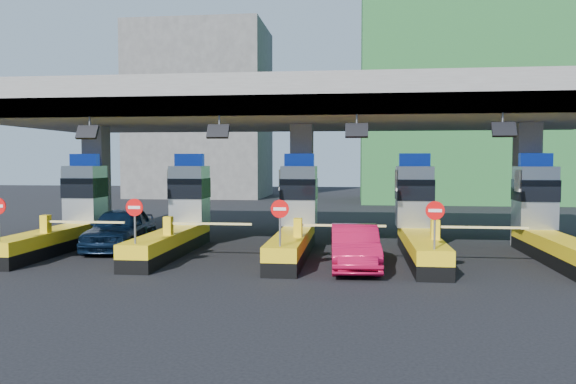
# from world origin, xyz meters

# --- Properties ---
(ground) EXTENTS (120.00, 120.00, 0.00)m
(ground) POSITION_xyz_m (0.00, 0.00, 0.00)
(ground) COLOR black
(ground) RESTS_ON ground
(toll_canopy) EXTENTS (28.00, 12.09, 7.00)m
(toll_canopy) POSITION_xyz_m (0.00, 2.87, 6.13)
(toll_canopy) COLOR slate
(toll_canopy) RESTS_ON ground
(toll_lane_far_left) EXTENTS (4.43, 8.00, 4.16)m
(toll_lane_far_left) POSITION_xyz_m (-10.00, 0.28, 1.40)
(toll_lane_far_left) COLOR black
(toll_lane_far_left) RESTS_ON ground
(toll_lane_left) EXTENTS (4.43, 8.00, 4.16)m
(toll_lane_left) POSITION_xyz_m (-5.00, 0.28, 1.40)
(toll_lane_left) COLOR black
(toll_lane_left) RESTS_ON ground
(toll_lane_center) EXTENTS (4.43, 8.00, 4.16)m
(toll_lane_center) POSITION_xyz_m (0.00, 0.28, 1.40)
(toll_lane_center) COLOR black
(toll_lane_center) RESTS_ON ground
(toll_lane_right) EXTENTS (4.43, 8.00, 4.16)m
(toll_lane_right) POSITION_xyz_m (5.00, 0.28, 1.40)
(toll_lane_right) COLOR black
(toll_lane_right) RESTS_ON ground
(toll_lane_far_right) EXTENTS (4.43, 8.00, 4.16)m
(toll_lane_far_right) POSITION_xyz_m (10.00, 0.28, 1.40)
(toll_lane_far_right) COLOR black
(toll_lane_far_right) RESTS_ON ground
(bg_building_scaffold) EXTENTS (18.00, 12.00, 28.00)m
(bg_building_scaffold) POSITION_xyz_m (12.00, 32.00, 14.00)
(bg_building_scaffold) COLOR #1E5926
(bg_building_scaffold) RESTS_ON ground
(bg_building_concrete) EXTENTS (14.00, 10.00, 18.00)m
(bg_building_concrete) POSITION_xyz_m (-14.00, 36.00, 9.00)
(bg_building_concrete) COLOR #4C4C49
(bg_building_concrete) RESTS_ON ground
(van) EXTENTS (2.63, 5.48, 1.81)m
(van) POSITION_xyz_m (-7.66, 0.26, 0.90)
(van) COLOR black
(van) RESTS_ON ground
(red_car) EXTENTS (1.86, 4.76, 1.54)m
(red_car) POSITION_xyz_m (2.46, -2.97, 0.77)
(red_car) COLOR #B60E35
(red_car) RESTS_ON ground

